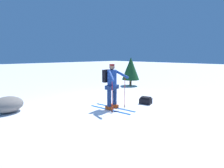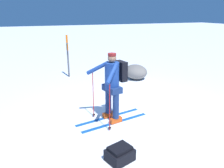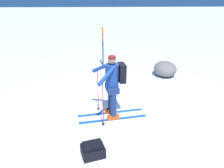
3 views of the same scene
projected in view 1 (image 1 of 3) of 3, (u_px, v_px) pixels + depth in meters
ground_plane at (102, 105)px, 6.87m from camera, size 80.00×80.00×0.00m
skier at (112, 83)px, 6.31m from camera, size 1.01×1.83×1.65m
dropped_backpack at (146, 101)px, 7.11m from camera, size 0.48×0.54×0.28m
rock_boulder at (7, 105)px, 6.00m from camera, size 1.01×0.86×0.55m
pine_tree at (131, 68)px, 11.14m from camera, size 1.11×1.11×1.84m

